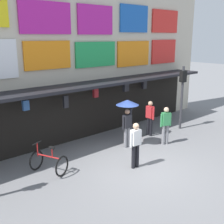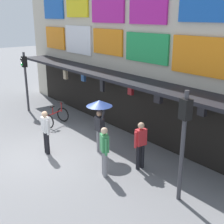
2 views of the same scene
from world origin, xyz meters
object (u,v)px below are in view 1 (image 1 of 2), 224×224
(pedestrian_in_red, at_px, (166,124))
(pedestrian_with_umbrella, at_px, (127,110))
(bicycle_parked, at_px, (49,162))
(pedestrian_in_blue, at_px, (136,143))
(pedestrian_in_black, at_px, (150,116))
(traffic_light_far, at_px, (182,88))

(pedestrian_in_red, relative_size, pedestrian_with_umbrella, 0.81)
(bicycle_parked, xyz_separation_m, pedestrian_in_red, (5.21, -0.98, 0.55))
(bicycle_parked, bearing_deg, pedestrian_in_red, -10.70)
(pedestrian_with_umbrella, distance_m, pedestrian_in_blue, 2.13)
(pedestrian_in_black, height_order, pedestrian_in_red, same)
(pedestrian_in_black, xyz_separation_m, pedestrian_with_umbrella, (-1.86, -0.34, 0.69))
(pedestrian_with_umbrella, bearing_deg, pedestrian_in_red, -30.94)
(traffic_light_far, relative_size, pedestrian_in_blue, 1.90)
(bicycle_parked, bearing_deg, pedestrian_with_umbrella, -1.48)
(traffic_light_far, distance_m, pedestrian_in_black, 2.34)
(bicycle_parked, xyz_separation_m, pedestrian_in_black, (5.59, 0.24, 0.55))
(traffic_light_far, xyz_separation_m, pedestrian_in_red, (-2.37, -0.88, -1.19))
(traffic_light_far, relative_size, pedestrian_in_red, 1.90)
(traffic_light_far, xyz_separation_m, pedestrian_with_umbrella, (-3.85, 0.01, -0.50))
(pedestrian_in_red, distance_m, pedestrian_in_blue, 2.77)
(traffic_light_far, height_order, pedestrian_in_black, traffic_light_far)
(traffic_light_far, xyz_separation_m, pedestrian_in_black, (-1.99, 0.35, -1.19))
(bicycle_parked, bearing_deg, pedestrian_in_blue, -34.08)
(bicycle_parked, relative_size, pedestrian_in_blue, 0.80)
(pedestrian_with_umbrella, bearing_deg, traffic_light_far, -0.15)
(pedestrian_in_black, bearing_deg, pedestrian_with_umbrella, -169.68)
(pedestrian_in_red, bearing_deg, pedestrian_in_black, 72.64)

